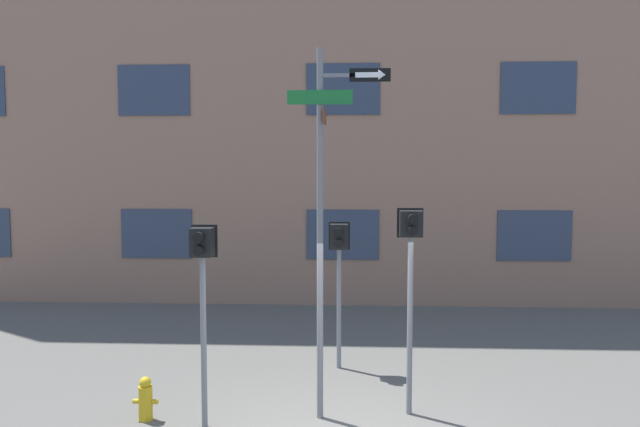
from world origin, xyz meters
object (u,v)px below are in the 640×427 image
(pedestrian_signal_left, at_px, (202,271))
(pedestrian_signal_right, at_px, (411,255))
(street_sign_pole, at_px, (325,204))
(pedestrian_signal_across, at_px, (339,253))
(fire_hydrant, at_px, (145,399))

(pedestrian_signal_left, distance_m, pedestrian_signal_right, 2.91)
(street_sign_pole, distance_m, pedestrian_signal_across, 2.42)
(street_sign_pole, height_order, fire_hydrant, street_sign_pole)
(pedestrian_signal_left, distance_m, pedestrian_signal_across, 3.17)
(fire_hydrant, bearing_deg, pedestrian_signal_left, -12.88)
(street_sign_pole, bearing_deg, fire_hydrant, -175.38)
(pedestrian_signal_across, distance_m, fire_hydrant, 4.00)
(fire_hydrant, bearing_deg, pedestrian_signal_across, 41.92)
(pedestrian_signal_left, bearing_deg, pedestrian_signal_across, 55.48)
(street_sign_pole, bearing_deg, pedestrian_signal_right, 9.40)
(street_sign_pole, height_order, pedestrian_signal_across, street_sign_pole)
(pedestrian_signal_left, bearing_deg, street_sign_pole, 13.95)
(pedestrian_signal_left, relative_size, pedestrian_signal_across, 1.07)
(street_sign_pole, distance_m, pedestrian_signal_right, 1.43)
(street_sign_pole, distance_m, fire_hydrant, 3.73)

